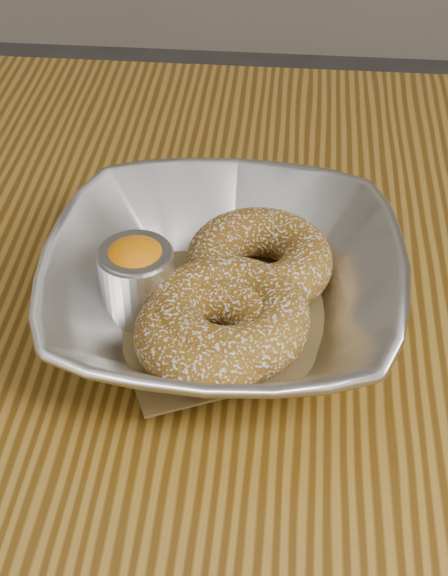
# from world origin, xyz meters

# --- Properties ---
(table) EXTENTS (1.20, 0.80, 0.75)m
(table) POSITION_xyz_m (0.00, 0.00, 0.65)
(table) COLOR brown
(table) RESTS_ON ground_plane
(serving_bowl) EXTENTS (0.23, 0.23, 0.06)m
(serving_bowl) POSITION_xyz_m (-0.11, 0.03, 0.78)
(serving_bowl) COLOR silver
(serving_bowl) RESTS_ON table
(parchment) EXTENTS (0.19, 0.19, 0.00)m
(parchment) POSITION_xyz_m (-0.11, 0.03, 0.76)
(parchment) COLOR brown
(parchment) RESTS_ON table
(donut_back) EXTENTS (0.12, 0.12, 0.03)m
(donut_back) POSITION_xyz_m (-0.09, 0.06, 0.78)
(donut_back) COLOR brown
(donut_back) RESTS_ON parchment
(donut_front) EXTENTS (0.11, 0.11, 0.04)m
(donut_front) POSITION_xyz_m (-0.11, 0.00, 0.78)
(donut_front) COLOR brown
(donut_front) RESTS_ON parchment
(donut_extra) EXTENTS (0.12, 0.12, 0.03)m
(donut_extra) POSITION_xyz_m (-0.12, -0.01, 0.78)
(donut_extra) COLOR brown
(donut_extra) RESTS_ON parchment
(ramekin) EXTENTS (0.05, 0.05, 0.05)m
(ramekin) POSITION_xyz_m (-0.17, 0.03, 0.79)
(ramekin) COLOR silver
(ramekin) RESTS_ON table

